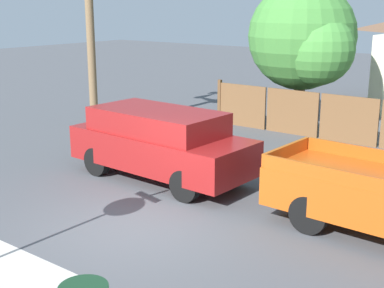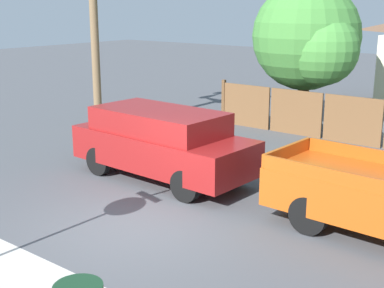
# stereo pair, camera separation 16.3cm
# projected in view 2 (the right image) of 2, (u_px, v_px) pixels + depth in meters

# --- Properties ---
(ground_plane) EXTENTS (80.00, 80.00, 0.00)m
(ground_plane) POSITION_uv_depth(u_px,v_px,m) (137.00, 227.00, 10.62)
(ground_plane) COLOR #4C4F54
(oak_tree) EXTENTS (3.91, 3.72, 5.06)m
(oak_tree) POSITION_uv_depth(u_px,v_px,m) (310.00, 39.00, 18.24)
(oak_tree) COLOR brown
(oak_tree) RESTS_ON ground
(red_suv) EXTENTS (4.86, 2.08, 1.77)m
(red_suv) POSITION_uv_depth(u_px,v_px,m) (162.00, 142.00, 13.30)
(red_suv) COLOR maroon
(red_suv) RESTS_ON ground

